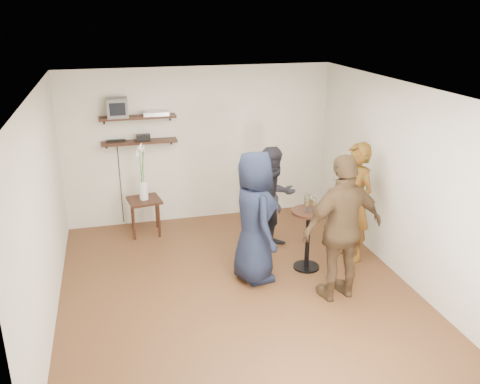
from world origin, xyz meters
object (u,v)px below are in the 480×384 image
object	(u,v)px
radio	(143,138)
person_brown	(343,229)
dvd_deck	(156,113)
drinks_table	(308,231)
side_table	(145,205)
person_plaid	(355,202)
person_navy	(254,217)
person_dark	(273,199)
crt_monitor	(117,108)

from	to	relation	value
radio	person_brown	xyz separation A→B (m)	(2.15, -2.89, -0.58)
dvd_deck	drinks_table	bearing A→B (deg)	-49.16
side_table	dvd_deck	bearing A→B (deg)	49.74
person_plaid	person_navy	size ratio (longest dim) A/B	0.97
side_table	person_brown	distance (m)	3.41
dvd_deck	person_navy	world-z (taller)	dvd_deck
side_table	person_brown	size ratio (longest dim) A/B	0.32
person_navy	person_dark	bearing A→B (deg)	-38.30
crt_monitor	dvd_deck	world-z (taller)	crt_monitor
person_navy	crt_monitor	bearing A→B (deg)	30.69
crt_monitor	radio	xyz separation A→B (m)	(0.37, 0.00, -0.50)
person_navy	drinks_table	bearing A→B (deg)	-90.00
crt_monitor	person_brown	world-z (taller)	crt_monitor
dvd_deck	person_dark	xyz separation A→B (m)	(1.55, -1.34, -1.10)
radio	person_plaid	bearing A→B (deg)	-35.14
crt_monitor	drinks_table	xyz separation A→B (m)	(2.40, -2.10, -1.45)
side_table	drinks_table	bearing A→B (deg)	-39.76
side_table	person_dark	xyz separation A→B (m)	(1.84, -0.99, 0.30)
dvd_deck	radio	world-z (taller)	dvd_deck
dvd_deck	person_plaid	bearing A→B (deg)	-37.39
drinks_table	person_navy	distance (m)	0.87
crt_monitor	drinks_table	distance (m)	3.50
dvd_deck	person_navy	xyz separation A→B (m)	(1.01, -2.18, -1.00)
person_plaid	side_table	bearing A→B (deg)	-129.90
radio	side_table	world-z (taller)	radio
person_dark	person_brown	world-z (taller)	person_brown
dvd_deck	person_brown	world-z (taller)	dvd_deck
dvd_deck	side_table	distance (m)	1.47
side_table	radio	bearing A→B (deg)	78.14
drinks_table	person_plaid	size ratio (longest dim) A/B	0.50
side_table	person_navy	world-z (taller)	person_navy
person_plaid	person_navy	world-z (taller)	person_navy
drinks_table	radio	bearing A→B (deg)	134.10
dvd_deck	person_dark	bearing A→B (deg)	-40.80
radio	person_dark	size ratio (longest dim) A/B	0.14
drinks_table	person_dark	world-z (taller)	person_dark
person_dark	side_table	bearing A→B (deg)	132.63
crt_monitor	radio	world-z (taller)	crt_monitor
side_table	person_navy	distance (m)	2.28
drinks_table	person_navy	world-z (taller)	person_navy
crt_monitor	person_brown	size ratio (longest dim) A/B	0.17
radio	person_navy	distance (m)	2.58
person_plaid	person_brown	size ratio (longest dim) A/B	0.93
radio	person_dark	xyz separation A→B (m)	(1.77, -1.34, -0.72)
drinks_table	person_plaid	distance (m)	0.82
radio	side_table	xyz separation A→B (m)	(-0.07, -0.35, -1.02)
person_navy	radio	bearing A→B (deg)	23.88
person_brown	person_dark	bearing A→B (deg)	-84.76
person_plaid	person_brown	xyz separation A→B (m)	(-0.63, -0.93, 0.07)
person_plaid	person_brown	bearing A→B (deg)	-44.53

